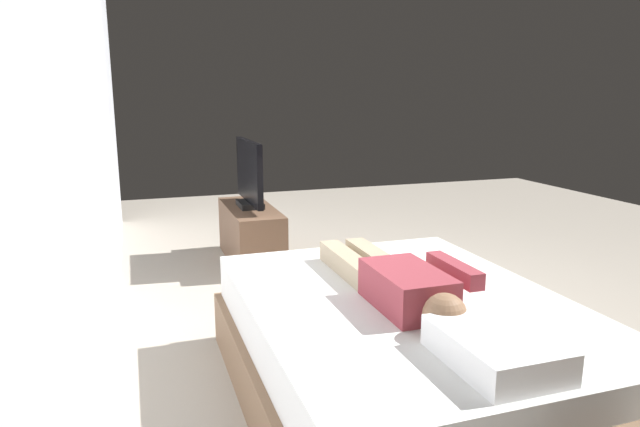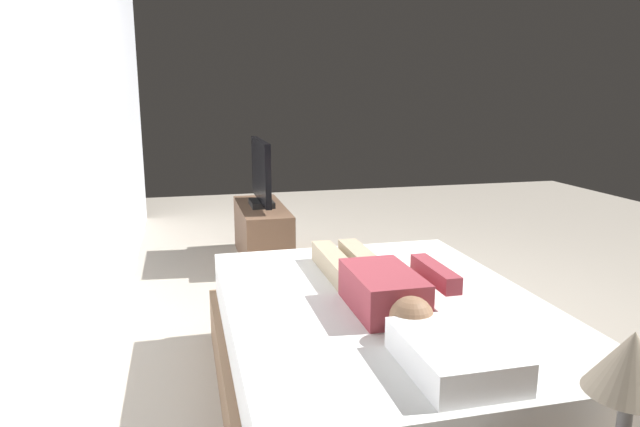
{
  "view_description": "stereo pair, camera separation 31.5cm",
  "coord_description": "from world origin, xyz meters",
  "px_view_note": "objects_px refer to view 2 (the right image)",
  "views": [
    {
      "loc": [
        -3.28,
        1.46,
        1.51
      ],
      "look_at": [
        0.29,
        0.26,
        0.69
      ],
      "focal_mm": 31.77,
      "sensor_mm": 36.0,
      "label": 1
    },
    {
      "loc": [
        -3.37,
        1.16,
        1.51
      ],
      "look_at": [
        0.29,
        0.26,
        0.69
      ],
      "focal_mm": 31.77,
      "sensor_mm": 36.0,
      "label": 2
    }
  ],
  "objects_px": {
    "pillow": "(454,354)",
    "tv_stand": "(262,233)",
    "person": "(376,283)",
    "lamp": "(631,365)",
    "tv": "(261,174)",
    "remote": "(440,281)",
    "bed": "(383,355)"
  },
  "relations": [
    {
      "from": "pillow",
      "to": "tv_stand",
      "type": "xyz_separation_m",
      "value": [
        3.27,
        0.22,
        -0.35
      ]
    },
    {
      "from": "person",
      "to": "lamp",
      "type": "relative_size",
      "value": 3.0
    },
    {
      "from": "tv_stand",
      "to": "tv",
      "type": "height_order",
      "value": "tv"
    },
    {
      "from": "remote",
      "to": "bed",
      "type": "bearing_deg",
      "value": 115.89
    },
    {
      "from": "tv_stand",
      "to": "remote",
      "type": "bearing_deg",
      "value": -166.04
    },
    {
      "from": "remote",
      "to": "tv",
      "type": "relative_size",
      "value": 0.17
    },
    {
      "from": "pillow",
      "to": "tv",
      "type": "height_order",
      "value": "tv"
    },
    {
      "from": "remote",
      "to": "tv_stand",
      "type": "relative_size",
      "value": 0.14
    },
    {
      "from": "bed",
      "to": "pillow",
      "type": "xyz_separation_m",
      "value": [
        -0.7,
        0.0,
        0.34
      ]
    },
    {
      "from": "pillow",
      "to": "lamp",
      "type": "bearing_deg",
      "value": -166.68
    },
    {
      "from": "bed",
      "to": "lamp",
      "type": "xyz_separation_m",
      "value": [
        -1.32,
        -0.15,
        0.59
      ]
    },
    {
      "from": "bed",
      "to": "tv",
      "type": "height_order",
      "value": "tv"
    },
    {
      "from": "remote",
      "to": "tv",
      "type": "bearing_deg",
      "value": 13.96
    },
    {
      "from": "bed",
      "to": "pillow",
      "type": "height_order",
      "value": "pillow"
    },
    {
      "from": "bed",
      "to": "lamp",
      "type": "bearing_deg",
      "value": -173.65
    },
    {
      "from": "pillow",
      "to": "remote",
      "type": "xyz_separation_m",
      "value": [
        0.88,
        -0.37,
        -0.05
      ]
    },
    {
      "from": "bed",
      "to": "person",
      "type": "height_order",
      "value": "person"
    },
    {
      "from": "person",
      "to": "tv_stand",
      "type": "xyz_separation_m",
      "value": [
        2.54,
        0.19,
        -0.37
      ]
    },
    {
      "from": "bed",
      "to": "remote",
      "type": "relative_size",
      "value": 13.58
    },
    {
      "from": "pillow",
      "to": "tv_stand",
      "type": "relative_size",
      "value": 0.44
    },
    {
      "from": "bed",
      "to": "tv_stand",
      "type": "bearing_deg",
      "value": 4.97
    },
    {
      "from": "pillow",
      "to": "person",
      "type": "relative_size",
      "value": 0.38
    },
    {
      "from": "tv_stand",
      "to": "tv",
      "type": "relative_size",
      "value": 1.25
    },
    {
      "from": "tv_stand",
      "to": "person",
      "type": "bearing_deg",
      "value": -175.73
    },
    {
      "from": "person",
      "to": "remote",
      "type": "relative_size",
      "value": 8.4
    },
    {
      "from": "pillow",
      "to": "remote",
      "type": "bearing_deg",
      "value": -22.88
    },
    {
      "from": "bed",
      "to": "tv",
      "type": "bearing_deg",
      "value": 4.97
    },
    {
      "from": "person",
      "to": "tv_stand",
      "type": "distance_m",
      "value": 2.58
    },
    {
      "from": "bed",
      "to": "tv",
      "type": "relative_size",
      "value": 2.32
    },
    {
      "from": "lamp",
      "to": "tv",
      "type": "bearing_deg",
      "value": 5.44
    },
    {
      "from": "bed",
      "to": "pillow",
      "type": "distance_m",
      "value": 0.78
    },
    {
      "from": "lamp",
      "to": "pillow",
      "type": "bearing_deg",
      "value": 13.32
    }
  ]
}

